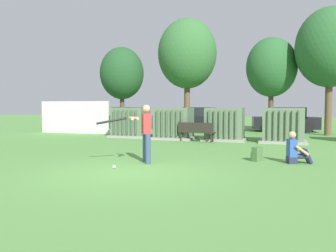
% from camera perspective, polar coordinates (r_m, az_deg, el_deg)
% --- Properties ---
extents(ground_plane, '(96.00, 96.00, 0.00)m').
position_cam_1_polar(ground_plane, '(8.86, -6.95, -7.74)').
color(ground_plane, '#5B9947').
extents(fence_panel, '(4.80, 0.12, 2.00)m').
position_cam_1_polar(fence_panel, '(22.08, -15.41, 1.42)').
color(fence_panel, white).
rests_on(fence_panel, ground).
extents(transformer_west, '(2.10, 1.70, 1.62)m').
position_cam_1_polar(transformer_west, '(18.77, -6.25, 0.55)').
color(transformer_west, '#9E9B93').
rests_on(transformer_west, ground).
extents(transformer_mid_west, '(2.10, 1.70, 1.62)m').
position_cam_1_polar(transformer_mid_west, '(17.51, 0.98, 0.37)').
color(transformer_mid_west, '#9E9B93').
rests_on(transformer_mid_west, ground).
extents(transformer_mid_east, '(2.10, 1.70, 1.62)m').
position_cam_1_polar(transformer_mid_east, '(17.03, 9.49, 0.24)').
color(transformer_mid_east, '#9E9B93').
rests_on(transformer_mid_east, ground).
extents(transformer_east, '(2.10, 1.70, 1.62)m').
position_cam_1_polar(transformer_east, '(16.67, 18.72, 0.04)').
color(transformer_east, '#9E9B93').
rests_on(transformer_east, ground).
extents(park_bench, '(1.84, 0.65, 0.92)m').
position_cam_1_polar(park_bench, '(16.28, 4.74, -0.76)').
color(park_bench, '#2D2823').
rests_on(park_bench, ground).
extents(batter, '(1.49, 1.08, 1.74)m').
position_cam_1_polar(batter, '(10.21, -3.95, -0.73)').
color(batter, '#384C75').
rests_on(batter, ground).
extents(sports_ball, '(0.09, 0.09, 0.09)m').
position_cam_1_polar(sports_ball, '(9.47, -9.03, -6.77)').
color(sports_ball, white).
rests_on(sports_ball, ground).
extents(seated_spectator, '(0.78, 0.63, 0.96)m').
position_cam_1_polar(seated_spectator, '(10.79, 20.55, -3.92)').
color(seated_spectator, '#282D4C').
rests_on(seated_spectator, ground).
extents(backpack, '(0.36, 0.38, 0.44)m').
position_cam_1_polar(backpack, '(10.91, 14.67, -4.60)').
color(backpack, '#4C723F').
rests_on(backpack, ground).
extents(tree_left, '(3.01, 3.01, 5.75)m').
position_cam_1_polar(tree_left, '(23.94, -7.74, 8.71)').
color(tree_left, brown).
rests_on(tree_left, ground).
extents(tree_center_left, '(4.03, 4.03, 7.69)m').
position_cam_1_polar(tree_center_left, '(23.89, 3.24, 11.97)').
color(tree_center_left, brown).
rests_on(tree_center_left, ground).
extents(tree_center_right, '(3.17, 3.17, 6.05)m').
position_cam_1_polar(tree_center_right, '(22.84, 16.95, 9.37)').
color(tree_center_right, brown).
rests_on(tree_center_right, ground).
extents(tree_right, '(3.85, 3.85, 7.36)m').
position_cam_1_polar(tree_right, '(22.01, 25.52, 11.78)').
color(tree_right, brown).
rests_on(tree_right, ground).
extents(parked_car_leftmost, '(4.37, 2.29, 1.62)m').
position_cam_1_polar(parked_car_leftmost, '(26.18, -6.89, 1.26)').
color(parked_car_leftmost, navy).
rests_on(parked_car_leftmost, ground).
extents(parked_car_left_of_center, '(4.27, 2.06, 1.62)m').
position_cam_1_polar(parked_car_left_of_center, '(24.85, 5.09, 1.16)').
color(parked_car_left_of_center, black).
rests_on(parked_car_left_of_center, ground).
extents(parked_car_right_of_center, '(4.41, 2.38, 1.62)m').
position_cam_1_polar(parked_car_right_of_center, '(24.11, 19.11, 0.92)').
color(parked_car_right_of_center, black).
rests_on(parked_car_right_of_center, ground).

